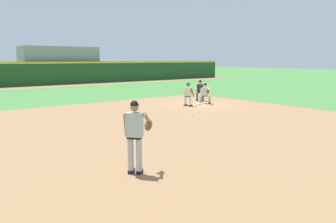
% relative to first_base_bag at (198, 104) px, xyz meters
% --- Properties ---
extents(ground_plane, '(160.00, 160.00, 0.00)m').
position_rel_first_base_bag_xyz_m(ground_plane, '(0.00, 0.00, -0.04)').
color(ground_plane, '#47843D').
extents(infield_dirt_patch, '(18.00, 18.00, 0.01)m').
position_rel_first_base_bag_xyz_m(infield_dirt_patch, '(-5.02, -4.20, -0.04)').
color(infield_dirt_patch, '#9E754C').
rests_on(infield_dirt_patch, ground).
extents(warning_track_strip, '(48.00, 3.20, 0.01)m').
position_rel_first_base_bag_xyz_m(warning_track_strip, '(0.00, 20.00, -0.04)').
color(warning_track_strip, '#9E754C').
rests_on(warning_track_strip, ground).
extents(first_base_bag, '(0.38, 0.38, 0.09)m').
position_rel_first_base_bag_xyz_m(first_base_bag, '(0.00, 0.00, 0.00)').
color(first_base_bag, white).
rests_on(first_base_bag, ground).
extents(baseball, '(0.07, 0.07, 0.07)m').
position_rel_first_base_bag_xyz_m(baseball, '(-3.10, -2.90, -0.01)').
color(baseball, white).
rests_on(baseball, ground).
extents(pitcher, '(0.85, 0.57, 1.86)m').
position_rel_first_base_bag_xyz_m(pitcher, '(-9.99, -8.38, 1.01)').
color(pitcher, black).
rests_on(pitcher, ground).
extents(first_baseman, '(0.78, 1.07, 1.34)m').
position_rel_first_base_bag_xyz_m(first_baseman, '(0.63, 0.03, 0.69)').
color(first_baseman, black).
rests_on(first_baseman, ground).
extents(baserunner, '(0.49, 0.63, 1.46)m').
position_rel_first_base_bag_xyz_m(baserunner, '(-1.00, -0.13, 0.75)').
color(baserunner, black).
rests_on(baserunner, ground).
extents(umpire, '(0.66, 0.68, 1.46)m').
position_rel_first_base_bag_xyz_m(umpire, '(1.31, 1.24, 0.75)').
color(umpire, black).
rests_on(umpire, ground).
extents(outfield_wall, '(48.00, 0.54, 2.60)m').
position_rel_first_base_bag_xyz_m(outfield_wall, '(0.00, 22.00, 1.35)').
color(outfield_wall, '#1E4C23').
rests_on(outfield_wall, ground).
extents(stadium_seating_block, '(8.93, 3.35, 4.35)m').
position_rel_first_base_bag_xyz_m(stadium_seating_block, '(0.00, 24.47, 2.16)').
color(stadium_seating_block, gray).
rests_on(stadium_seating_block, ground).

